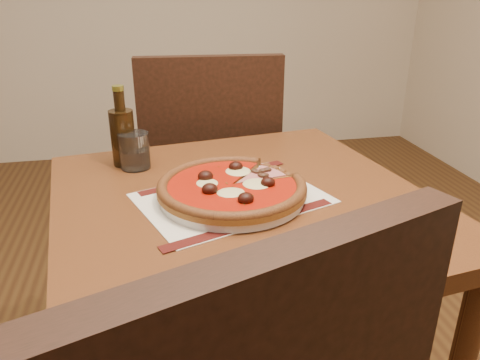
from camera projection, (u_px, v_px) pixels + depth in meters
The scene contains 8 objects.
table at pixel (242, 236), 1.08m from camera, with size 0.90×0.90×0.75m.
chair_far at pixel (210, 170), 1.69m from camera, with size 0.50×0.50×0.98m.
placemat at pixel (232, 198), 1.02m from camera, with size 0.39×0.28×0.00m, color beige.
plate at pixel (232, 194), 1.02m from camera, with size 0.31×0.31×0.02m, color white.
pizza at pixel (232, 186), 1.01m from camera, with size 0.32×0.32×0.04m.
ham_slice at pixel (261, 174), 1.08m from camera, with size 0.14×0.11×0.02m.
water_glass at pixel (135, 151), 1.17m from camera, with size 0.08×0.08×0.09m, color white.
bottle at pixel (123, 135), 1.18m from camera, with size 0.06×0.06×0.20m.
Camera 1 is at (0.46, -0.36, 1.19)m, focal length 35.00 mm.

